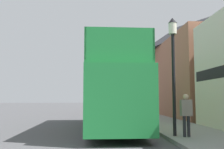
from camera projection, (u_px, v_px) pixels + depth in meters
The scene contains 9 objects.
ground_plane at pixel (68, 114), 26.52m from camera, with size 144.00×144.00×0.00m, color #4C4C4F.
sidewalk at pixel (143, 115), 23.94m from camera, with size 3.00×108.00×0.14m.
brick_terrace_rear at pixel (178, 70), 27.92m from camera, with size 6.00×23.22×9.32m.
tour_bus at pixel (110, 94), 13.82m from camera, with size 2.64×10.53×4.05m.
parked_car_ahead_of_bus at pixel (116, 110), 21.75m from camera, with size 1.81×4.29×1.39m.
pedestrian_second at pixel (186, 111), 9.94m from camera, with size 0.42×0.23×1.61m.
lamp_post_nearest at pixel (173, 53), 10.43m from camera, with size 0.35×0.35×4.69m.
lamp_post_second at pixel (140, 72), 19.04m from camera, with size 0.35×0.35×4.88m.
lamp_post_third at pixel (127, 79), 27.64m from camera, with size 0.35×0.35×5.18m.
Camera 1 is at (2.94, -5.98, 1.58)m, focal length 42.00 mm.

